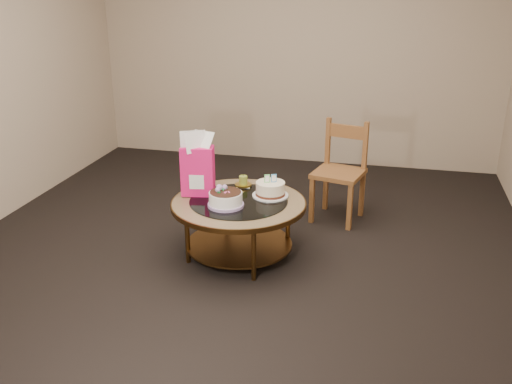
% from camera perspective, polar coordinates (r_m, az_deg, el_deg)
% --- Properties ---
extents(ground, '(5.00, 5.00, 0.00)m').
position_cam_1_polar(ground, '(4.47, -1.69, -6.31)').
color(ground, black).
rests_on(ground, ground).
extents(room_walls, '(4.52, 5.02, 2.61)m').
position_cam_1_polar(room_walls, '(4.01, -1.93, 13.68)').
color(room_walls, tan).
rests_on(room_walls, ground).
extents(coffee_table, '(1.02, 1.02, 0.46)m').
position_cam_1_polar(coffee_table, '(4.31, -1.74, -1.85)').
color(coffee_table, brown).
rests_on(coffee_table, ground).
extents(decorated_cake, '(0.27, 0.27, 0.15)m').
position_cam_1_polar(decorated_cake, '(4.17, -3.06, -0.76)').
color(decorated_cake, '#A385BC').
rests_on(decorated_cake, coffee_table).
extents(cream_cake, '(0.28, 0.28, 0.18)m').
position_cam_1_polar(cream_cake, '(4.35, 1.45, 0.27)').
color(cream_cake, white).
rests_on(cream_cake, coffee_table).
extents(gift_bag, '(0.26, 0.21, 0.49)m').
position_cam_1_polar(gift_bag, '(4.34, -5.87, 2.78)').
color(gift_bag, '#E81561').
rests_on(gift_bag, coffee_table).
extents(pillar_candle, '(0.13, 0.13, 0.10)m').
position_cam_1_polar(pillar_candle, '(4.55, -1.28, 0.93)').
color(pillar_candle, tan).
rests_on(pillar_candle, coffee_table).
extents(dining_chair, '(0.48, 0.48, 0.87)m').
position_cam_1_polar(dining_chair, '(5.03, 8.40, 2.09)').
color(dining_chair, brown).
rests_on(dining_chair, ground).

